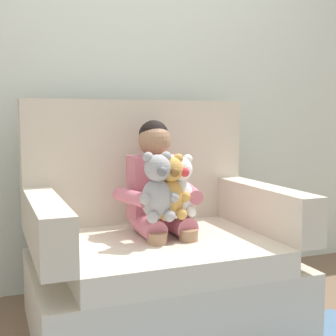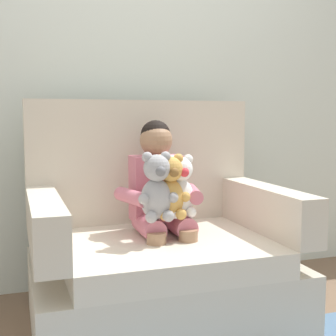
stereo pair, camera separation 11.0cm
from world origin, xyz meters
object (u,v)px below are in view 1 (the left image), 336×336
seated_child (159,192)px  plush_white (180,188)px  plush_honey (170,188)px  plush_grey (157,189)px  armchair (157,255)px

seated_child → plush_white: seated_child is taller
seated_child → plush_white: (0.06, -0.13, 0.04)m
plush_white → plush_honey: 0.07m
seated_child → plush_grey: bearing=-117.0°
armchair → seated_child: size_ratio=1.53×
armchair → plush_honey: size_ratio=4.03×
armchair → seated_child: armchair is taller
seated_child → plush_grey: 0.19m
armchair → seated_child: 0.32m
armchair → plush_grey: armchair is taller
plush_grey → armchair: bearing=80.1°
plush_grey → plush_honey: size_ratio=1.04×
plush_white → plush_honey: (-0.06, -0.03, 0.00)m
plush_grey → seated_child: bearing=76.4°
armchair → seated_child: (0.02, 0.02, 0.32)m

